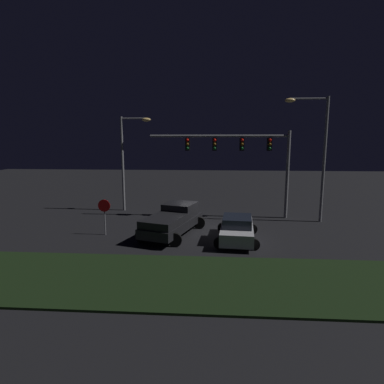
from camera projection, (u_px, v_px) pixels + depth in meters
ground_plane at (199, 228)px, 21.27m from camera, size 80.00×80.00×0.00m
grass_median at (190, 280)px, 13.24m from camera, size 24.38×5.30×0.10m
pickup_truck at (174, 219)px, 19.67m from camera, size 3.93×5.75×1.80m
car_sedan at (237, 229)px, 18.40m from camera, size 2.73×4.54×1.51m
traffic_signal_gantry at (242, 151)px, 23.38m from camera, size 10.32×0.56×6.50m
street_lamp_left at (128, 152)px, 25.77m from camera, size 2.49×0.44×7.65m
street_lamp_right at (316, 145)px, 22.01m from camera, size 2.99×0.44×8.74m
stop_sign at (104, 210)px, 19.47m from camera, size 0.76×0.08×2.23m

